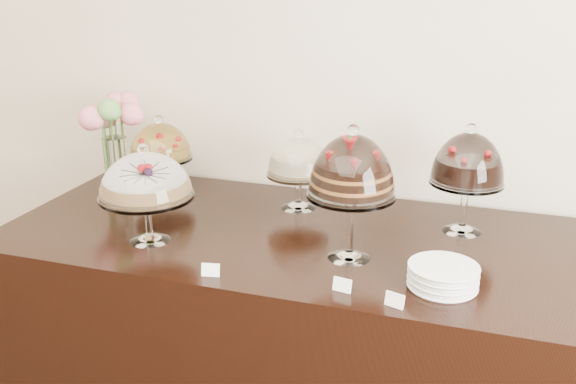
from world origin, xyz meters
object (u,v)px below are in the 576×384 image
(cake_stand_cheesecake, at_px, (299,160))
(cake_stand_dark_choco, at_px, (468,163))
(flower_vase, at_px, (112,125))
(cake_stand_fruit_tart, at_px, (160,145))
(display_counter, at_px, (292,335))
(cake_stand_choco_layer, at_px, (352,171))
(plate_stack, at_px, (443,276))
(cake_stand_sugar_sponge, at_px, (145,180))

(cake_stand_cheesecake, bearing_deg, cake_stand_dark_choco, -3.86)
(cake_stand_cheesecake, bearing_deg, flower_vase, 178.52)
(cake_stand_cheesecake, height_order, flower_vase, flower_vase)
(cake_stand_fruit_tart, relative_size, flower_vase, 0.82)
(display_counter, relative_size, cake_stand_fruit_tart, 6.32)
(display_counter, xyz_separation_m, cake_stand_choco_layer, (0.26, -0.15, 0.76))
(flower_vase, bearing_deg, cake_stand_choco_layer, -19.94)
(display_counter, height_order, plate_stack, plate_stack)
(cake_stand_sugar_sponge, relative_size, cake_stand_fruit_tart, 1.06)
(cake_stand_sugar_sponge, bearing_deg, cake_stand_choco_layer, 6.62)
(display_counter, bearing_deg, flower_vase, 163.14)
(cake_stand_choco_layer, height_order, flower_vase, cake_stand_choco_layer)
(display_counter, bearing_deg, cake_stand_dark_choco, 19.53)
(cake_stand_dark_choco, distance_m, plate_stack, 0.54)
(cake_stand_fruit_tart, xyz_separation_m, plate_stack, (1.28, -0.54, -0.18))
(plate_stack, bearing_deg, cake_stand_sugar_sponge, 178.15)
(cake_stand_sugar_sponge, height_order, cake_stand_cheesecake, cake_stand_sugar_sponge)
(cake_stand_sugar_sponge, xyz_separation_m, cake_stand_dark_choco, (1.09, 0.45, 0.03))
(cake_stand_dark_choco, relative_size, cake_stand_fruit_tart, 1.21)
(cake_stand_fruit_tart, bearing_deg, cake_stand_cheesecake, -0.92)
(display_counter, distance_m, flower_vase, 1.22)
(cake_stand_sugar_sponge, relative_size, cake_stand_choco_layer, 0.78)
(flower_vase, bearing_deg, cake_stand_dark_choco, -2.51)
(cake_stand_sugar_sponge, relative_size, flower_vase, 0.88)
(cake_stand_cheesecake, relative_size, plate_stack, 1.57)
(cake_stand_cheesecake, distance_m, cake_stand_fruit_tart, 0.64)
(cake_stand_cheesecake, xyz_separation_m, cake_stand_dark_choco, (0.67, -0.05, 0.06))
(cake_stand_dark_choco, relative_size, flower_vase, 1.00)
(display_counter, relative_size, cake_stand_sugar_sponge, 5.95)
(cake_stand_sugar_sponge, height_order, cake_stand_dark_choco, cake_stand_dark_choco)
(cake_stand_choco_layer, relative_size, cake_stand_fruit_tart, 1.37)
(cake_stand_dark_choco, bearing_deg, flower_vase, 177.49)
(cake_stand_dark_choco, bearing_deg, plate_stack, -93.19)
(cake_stand_sugar_sponge, relative_size, plate_stack, 1.72)
(cake_stand_choco_layer, bearing_deg, cake_stand_dark_choco, 45.78)
(display_counter, xyz_separation_m, cake_stand_dark_choco, (0.61, 0.22, 0.72))
(display_counter, bearing_deg, cake_stand_cheesecake, 102.26)
(cake_stand_dark_choco, bearing_deg, cake_stand_cheesecake, 176.14)
(cake_stand_cheesecake, relative_size, cake_stand_dark_choco, 0.80)
(cake_stand_choco_layer, height_order, plate_stack, cake_stand_choco_layer)
(cake_stand_fruit_tart, height_order, plate_stack, cake_stand_fruit_tart)
(cake_stand_cheesecake, bearing_deg, cake_stand_sugar_sponge, -130.25)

